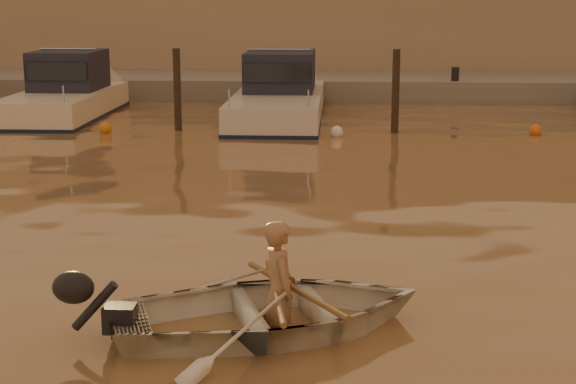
# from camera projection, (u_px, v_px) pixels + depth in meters

# --- Properties ---
(ground_plane) EXTENTS (160.00, 160.00, 0.00)m
(ground_plane) POSITION_uv_depth(u_px,v_px,m) (506.00, 370.00, 7.95)
(ground_plane) COLOR brown
(ground_plane) RESTS_ON ground
(dinghy) EXTENTS (3.74, 3.17, 0.66)m
(dinghy) POSITION_uv_depth(u_px,v_px,m) (270.00, 311.00, 8.82)
(dinghy) COLOR silver
(dinghy) RESTS_ON ground_plane
(person) EXTENTS (0.49, 0.60, 1.43)m
(person) POSITION_uv_depth(u_px,v_px,m) (280.00, 290.00, 8.80)
(person) COLOR #A57652
(person) RESTS_ON dinghy
(outboard_motor) EXTENTS (0.98, 0.66, 0.70)m
(outboard_motor) POSITION_uv_depth(u_px,v_px,m) (118.00, 318.00, 8.42)
(outboard_motor) COLOR black
(outboard_motor) RESTS_ON dinghy
(oar_port) EXTENTS (1.12, 1.84, 0.13)m
(oar_port) POSITION_uv_depth(u_px,v_px,m) (294.00, 289.00, 8.83)
(oar_port) COLOR brown
(oar_port) RESTS_ON dinghy
(oar_starboard) EXTENTS (0.37, 2.09, 0.13)m
(oar_starboard) POSITION_uv_depth(u_px,v_px,m) (275.00, 290.00, 8.78)
(oar_starboard) COLOR brown
(oar_starboard) RESTS_ON dinghy
(moored_boat_1) EXTENTS (2.18, 6.52, 1.75)m
(moored_boat_1) POSITION_uv_depth(u_px,v_px,m) (64.00, 94.00, 23.90)
(moored_boat_1) COLOR #EBE3C5
(moored_boat_1) RESTS_ON ground_plane
(moored_boat_2) EXTENTS (2.29, 7.66, 1.75)m
(moored_boat_2) POSITION_uv_depth(u_px,v_px,m) (279.00, 95.00, 23.57)
(moored_boat_2) COLOR silver
(moored_boat_2) RESTS_ON ground_plane
(piling_1) EXTENTS (0.18, 0.18, 2.20)m
(piling_1) POSITION_uv_depth(u_px,v_px,m) (177.00, 94.00, 21.50)
(piling_1) COLOR #2D2319
(piling_1) RESTS_ON ground_plane
(piling_2) EXTENTS (0.18, 0.18, 2.20)m
(piling_2) POSITION_uv_depth(u_px,v_px,m) (395.00, 95.00, 21.19)
(piling_2) COLOR #2D2319
(piling_2) RESTS_ON ground_plane
(fender_b) EXTENTS (0.30, 0.30, 0.30)m
(fender_b) POSITION_uv_depth(u_px,v_px,m) (105.00, 128.00, 21.33)
(fender_b) COLOR orange
(fender_b) RESTS_ON ground_plane
(fender_c) EXTENTS (0.30, 0.30, 0.30)m
(fender_c) POSITION_uv_depth(u_px,v_px,m) (337.00, 132.00, 20.77)
(fender_c) COLOR white
(fender_c) RESTS_ON ground_plane
(fender_d) EXTENTS (0.30, 0.30, 0.30)m
(fender_d) POSITION_uv_depth(u_px,v_px,m) (536.00, 130.00, 21.02)
(fender_d) COLOR orange
(fender_d) RESTS_ON ground_plane
(quay) EXTENTS (52.00, 4.00, 1.00)m
(quay) POSITION_uv_depth(u_px,v_px,m) (387.00, 91.00, 28.84)
(quay) COLOR gray
(quay) RESTS_ON ground_plane
(waterfront_building) EXTENTS (46.00, 7.00, 4.80)m
(waterfront_building) POSITION_uv_depth(u_px,v_px,m) (381.00, 17.00, 33.70)
(waterfront_building) COLOR #9E8466
(waterfront_building) RESTS_ON quay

